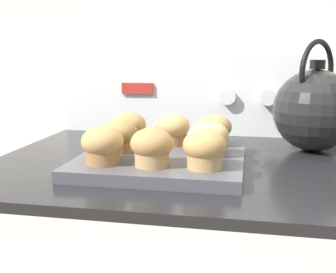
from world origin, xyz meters
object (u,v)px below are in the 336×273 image
muffin_pan (163,159)px  muffin_r2_c0 (129,128)px  muffin_r0_c2 (205,149)px  muffin_r2_c1 (172,129)px  muffin_r2_c2 (214,130)px  muffin_r0_c1 (152,147)px  muffin_r1_c0 (119,135)px  muffin_r0_c0 (103,145)px  tea_kettle (315,109)px  muffin_r1_c2 (209,139)px

muffin_pan → muffin_r2_c0: bearing=136.7°
muffin_r0_c2 → muffin_r2_c1: same height
muffin_r2_c1 → muffin_r2_c2: size_ratio=1.00×
muffin_r0_c1 → muffin_r1_c0: (-0.09, 0.09, 0.00)m
muffin_pan → muffin_r0_c1: muffin_r0_c1 is taller
muffin_r1_c0 → muffin_r2_c2: size_ratio=1.00×
muffin_r0_c0 → tea_kettle: bearing=35.1°
muffin_pan → muffin_r1_c0: 0.10m
muffin_r2_c1 → muffin_pan: bearing=-91.5°
muffin_pan → muffin_r1_c2: bearing=0.8°
muffin_r1_c0 → muffin_r2_c2: same height
muffin_r0_c1 → muffin_r2_c0: 0.20m
muffin_r1_c2 → muffin_r2_c0: bearing=154.6°
muffin_r0_c1 → muffin_r0_c2: (0.09, 0.00, 0.00)m
muffin_pan → tea_kettle: size_ratio=1.27×
muffin_r0_c0 → muffin_r2_c0: bearing=91.2°
muffin_pan → muffin_r1_c0: (-0.09, -0.00, 0.05)m
muffin_r0_c0 → tea_kettle: tea_kettle is taller
muffin_r0_c1 → muffin_r2_c2: (0.09, 0.19, 0.00)m
muffin_r0_c2 → muffin_r1_c0: size_ratio=1.00×
muffin_r0_c0 → muffin_r0_c2: (0.18, 0.00, 0.00)m
muffin_pan → muffin_r1_c2: size_ratio=4.17×
muffin_r1_c2 → muffin_r2_c1: bearing=134.5°
muffin_r1_c2 → muffin_r2_c1: (-0.09, 0.09, 0.00)m
muffin_r2_c0 → tea_kettle: 0.42m
muffin_pan → muffin_r2_c2: 0.14m
muffin_r2_c2 → muffin_r1_c2: bearing=-90.9°
muffin_r1_c0 → muffin_r1_c2: 0.18m
muffin_r1_c0 → tea_kettle: tea_kettle is taller
muffin_r0_c2 → tea_kettle: (0.22, 0.28, 0.04)m
muffin_r2_c0 → muffin_r0_c2: bearing=-43.7°
muffin_r1_c2 → muffin_r2_c0: same height
muffin_r2_c2 → muffin_r0_c2: bearing=-89.9°
muffin_r1_c0 → muffin_r2_c0: 0.09m
muffin_r0_c1 → muffin_r2_c0: size_ratio=1.00×
muffin_r0_c2 → muffin_r2_c1: bearing=116.4°
muffin_r0_c1 → tea_kettle: (0.31, 0.28, 0.04)m
muffin_r2_c0 → muffin_r2_c1: (0.10, 0.00, 0.00)m
muffin_r1_c2 → muffin_r2_c0: size_ratio=1.00×
muffin_pan → muffin_r1_c2: muffin_r1_c2 is taller
muffin_r2_c2 → tea_kettle: size_ratio=0.31×
muffin_r1_c0 → muffin_r2_c2: 0.20m
muffin_r0_c2 → muffin_r2_c1: size_ratio=1.00×
muffin_r0_c2 → muffin_r1_c2: same height
muffin_r2_c0 → muffin_r2_c1: 0.10m
muffin_r0_c0 → muffin_r2_c1: size_ratio=1.00×
muffin_r1_c0 → muffin_r2_c1: bearing=45.2°
muffin_r0_c2 → muffin_r2_c2: (-0.00, 0.18, 0.00)m
muffin_r0_c1 → muffin_r2_c1: size_ratio=1.00×
muffin_pan → tea_kettle: bearing=31.5°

